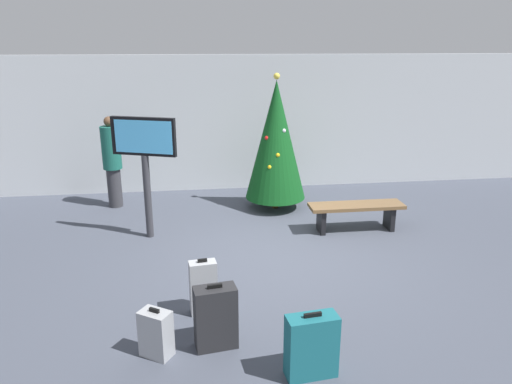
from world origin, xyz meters
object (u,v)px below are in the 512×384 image
object	(u,v)px
traveller_0	(112,160)
holiday_tree	(276,140)
suitcase_1	(311,346)
suitcase_2	(216,317)
flight_info_kiosk	(145,152)
suitcase_3	(203,287)
suitcase_0	(156,334)
waiting_bench	(356,210)

from	to	relation	value
traveller_0	holiday_tree	bearing A→B (deg)	-9.11
suitcase_1	holiday_tree	bearing A→B (deg)	84.27
suitcase_1	suitcase_2	xyz separation A→B (m)	(-0.90, 0.59, 0.02)
flight_info_kiosk	suitcase_1	xyz separation A→B (m)	(1.84, -3.82, -1.13)
suitcase_1	suitcase_3	size ratio (longest dim) A/B	0.98
suitcase_0	traveller_0	bearing A→B (deg)	102.65
flight_info_kiosk	suitcase_2	world-z (taller)	flight_info_kiosk
traveller_0	suitcase_0	xyz separation A→B (m)	(1.12, -4.99, -0.69)
traveller_0	suitcase_0	distance (m)	5.16
traveller_0	suitcase_1	world-z (taller)	traveller_0
flight_info_kiosk	suitcase_0	bearing A→B (deg)	-84.45
flight_info_kiosk	waiting_bench	world-z (taller)	flight_info_kiosk
suitcase_2	suitcase_3	bearing A→B (deg)	98.98
traveller_0	suitcase_1	xyz separation A→B (m)	(2.64, -5.51, -0.62)
suitcase_0	flight_info_kiosk	bearing A→B (deg)	95.55
flight_info_kiosk	suitcase_1	distance (m)	4.39
suitcase_1	suitcase_3	distance (m)	1.64
suitcase_1	suitcase_3	world-z (taller)	suitcase_3
suitcase_1	waiting_bench	bearing A→B (deg)	65.13
waiting_bench	traveller_0	size ratio (longest dim) A/B	0.91
waiting_bench	suitcase_0	bearing A→B (deg)	-135.80
suitcase_3	suitcase_0	bearing A→B (deg)	-123.30
suitcase_2	suitcase_1	bearing A→B (deg)	-33.35
holiday_tree	suitcase_0	bearing A→B (deg)	-114.27
traveller_0	suitcase_1	size ratio (longest dim) A/B	2.60
traveller_0	suitcase_3	size ratio (longest dim) A/B	2.54
flight_info_kiosk	suitcase_0	size ratio (longest dim) A/B	3.65
suitcase_3	suitcase_2	bearing A→B (deg)	-81.02
suitcase_1	suitcase_2	world-z (taller)	suitcase_2
suitcase_0	suitcase_3	distance (m)	0.94
holiday_tree	suitcase_1	distance (m)	5.13
holiday_tree	waiting_bench	size ratio (longest dim) A/B	1.60
suitcase_3	holiday_tree	bearing A→B (deg)	67.83
holiday_tree	waiting_bench	world-z (taller)	holiday_tree
holiday_tree	traveller_0	world-z (taller)	holiday_tree
holiday_tree	suitcase_1	size ratio (longest dim) A/B	3.77
flight_info_kiosk	waiting_bench	distance (m)	3.70
holiday_tree	suitcase_0	distance (m)	5.04
holiday_tree	suitcase_3	bearing A→B (deg)	-112.17
flight_info_kiosk	suitcase_0	world-z (taller)	flight_info_kiosk
suitcase_3	traveller_0	bearing A→B (deg)	111.19
holiday_tree	flight_info_kiosk	xyz separation A→B (m)	(-2.34, -1.19, 0.10)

